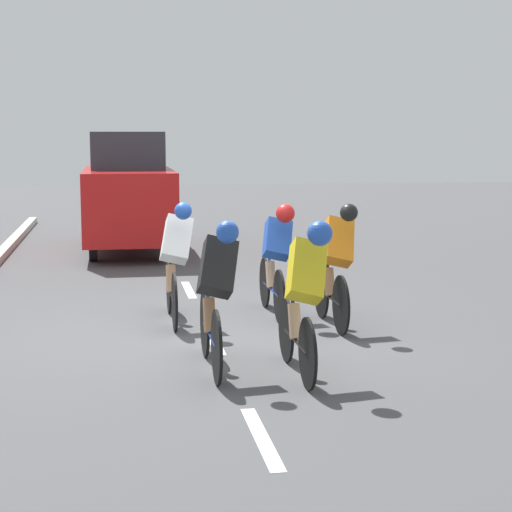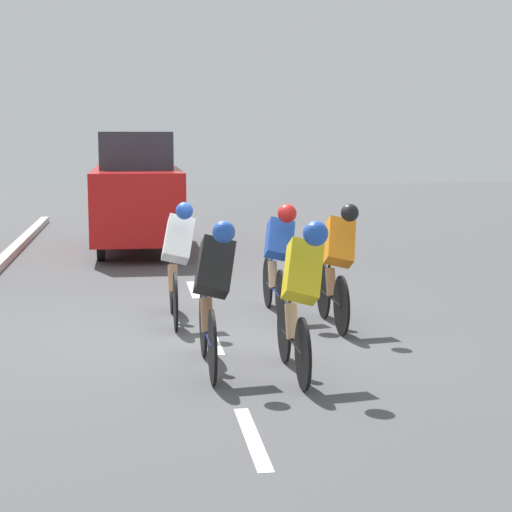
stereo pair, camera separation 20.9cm
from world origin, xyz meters
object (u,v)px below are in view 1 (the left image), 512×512
Objects in this scene: cyclist_blue at (276,256)px; cyclist_orange at (336,263)px; support_car at (128,192)px; cyclist_yellow at (304,293)px; cyclist_black at (215,293)px; cyclist_white at (175,260)px.

cyclist_orange is at bearing 128.60° from cyclist_blue.
cyclist_blue is 0.38× the size of support_car.
cyclist_black is at bearing -22.54° from cyclist_yellow.
support_car reaches higher than cyclist_orange.
cyclist_black is 2.27m from cyclist_white.
cyclist_orange is at bearing 163.45° from cyclist_white.
cyclist_white is at bearing 7.81° from cyclist_blue.
cyclist_black is 0.87m from cyclist_yellow.
cyclist_orange is (-1.65, -1.70, -0.00)m from cyclist_black.
cyclist_white is at bearing -84.18° from cyclist_black.
cyclist_white is at bearing -68.23° from cyclist_yellow.
cyclist_black is at bearing 95.82° from cyclist_white.
cyclist_blue is 1.03× the size of cyclist_yellow.
cyclist_orange is 0.36× the size of support_car.
support_car is (1.73, -6.74, 0.39)m from cyclist_blue.
cyclist_white is (1.04, -2.59, -0.03)m from cyclist_yellow.
cyclist_blue is 6.97m from support_car.
cyclist_white is at bearing 93.62° from support_car.
cyclist_yellow is at bearing 84.65° from cyclist_blue.
cyclist_black is 1.05× the size of cyclist_yellow.
cyclist_black is 9.20m from support_car.
cyclist_yellow is at bearing 111.77° from cyclist_white.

